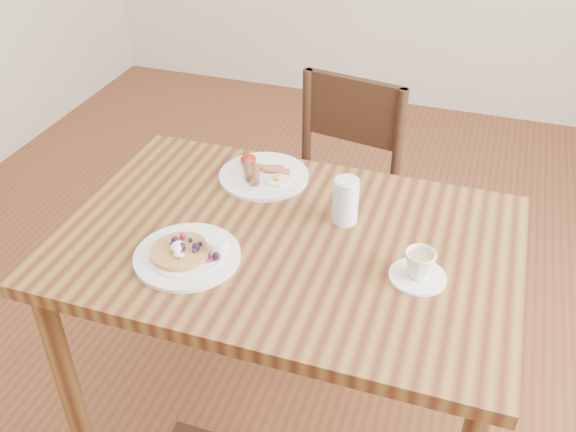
# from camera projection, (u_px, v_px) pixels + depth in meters

# --- Properties ---
(ground) EXTENTS (5.00, 5.00, 0.00)m
(ground) POSITION_uv_depth(u_px,v_px,m) (288.00, 417.00, 2.13)
(ground) COLOR brown
(ground) RESTS_ON ground
(dining_table) EXTENTS (1.20, 0.80, 0.75)m
(dining_table) POSITION_uv_depth(u_px,v_px,m) (288.00, 266.00, 1.75)
(dining_table) COLOR brown
(dining_table) RESTS_ON ground
(chair_far) EXTENTS (0.48, 0.48, 0.88)m
(chair_far) POSITION_uv_depth(u_px,v_px,m) (335.00, 191.00, 2.34)
(chair_far) COLOR black
(chair_far) RESTS_ON ground
(pancake_plate) EXTENTS (0.27, 0.27, 0.06)m
(pancake_plate) POSITION_uv_depth(u_px,v_px,m) (189.00, 253.00, 1.61)
(pancake_plate) COLOR white
(pancake_plate) RESTS_ON dining_table
(breakfast_plate) EXTENTS (0.27, 0.27, 0.04)m
(breakfast_plate) POSITION_uv_depth(u_px,v_px,m) (263.00, 174.00, 1.93)
(breakfast_plate) COLOR white
(breakfast_plate) RESTS_ON dining_table
(teacup_saucer) EXTENTS (0.14, 0.14, 0.08)m
(teacup_saucer) POSITION_uv_depth(u_px,v_px,m) (419.00, 267.00, 1.54)
(teacup_saucer) COLOR white
(teacup_saucer) RESTS_ON dining_table
(water_glass) EXTENTS (0.07, 0.07, 0.13)m
(water_glass) POSITION_uv_depth(u_px,v_px,m) (346.00, 201.00, 1.72)
(water_glass) COLOR silver
(water_glass) RESTS_ON dining_table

